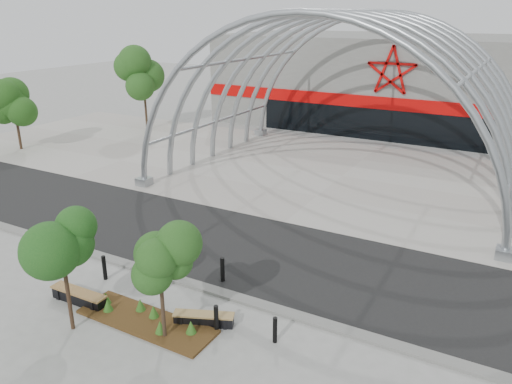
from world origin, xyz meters
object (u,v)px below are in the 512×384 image
at_px(bench_0, 79,297).
at_px(bollard_2, 222,270).
at_px(bench_1, 204,319).
at_px(street_tree_0, 61,248).
at_px(street_tree_1, 160,264).

xyz_separation_m(bench_0, bollard_2, (3.76, 3.83, 0.28)).
bearing_deg(bench_1, bollard_2, 109.84).
bearing_deg(bench_1, bench_0, -167.27).
distance_m(street_tree_0, bollard_2, 6.26).
height_order(street_tree_0, bench_0, street_tree_0).
relative_size(street_tree_1, bollard_2, 3.62).
distance_m(street_tree_0, street_tree_1, 3.24).
xyz_separation_m(street_tree_0, bollard_2, (2.74, 5.06, -2.48)).
relative_size(street_tree_0, street_tree_1, 1.11).
relative_size(street_tree_0, bench_1, 2.01).
xyz_separation_m(street_tree_1, bench_0, (-4.06, 0.15, -2.47)).
xyz_separation_m(bench_1, bollard_2, (-0.99, 2.75, 0.31)).
xyz_separation_m(street_tree_0, bench_0, (-1.02, 1.23, -2.76)).
bearing_deg(street_tree_1, bench_1, 60.35).
bearing_deg(street_tree_1, bench_0, 177.85).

